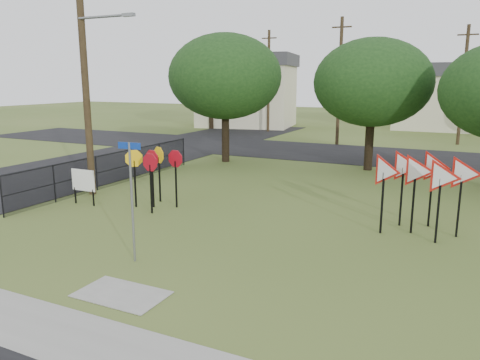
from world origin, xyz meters
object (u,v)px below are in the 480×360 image
object	(u,v)px
stop_sign_cluster	(154,164)
street_name_sign	(132,195)
info_board	(83,181)
yield_sign_cluster	(423,174)

from	to	relation	value
stop_sign_cluster	street_name_sign	bearing A→B (deg)	-59.82
stop_sign_cluster	info_board	size ratio (longest dim) A/B	1.60
street_name_sign	stop_sign_cluster	distance (m)	5.37
street_name_sign	stop_sign_cluster	size ratio (longest dim) A/B	1.44
stop_sign_cluster	yield_sign_cluster	bearing A→B (deg)	7.00
yield_sign_cluster	info_board	xyz separation A→B (m)	(-11.84, -2.02, -0.95)
street_name_sign	stop_sign_cluster	world-z (taller)	street_name_sign
yield_sign_cluster	stop_sign_cluster	bearing A→B (deg)	-173.00
street_name_sign	yield_sign_cluster	bearing A→B (deg)	41.71
street_name_sign	info_board	distance (m)	6.61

